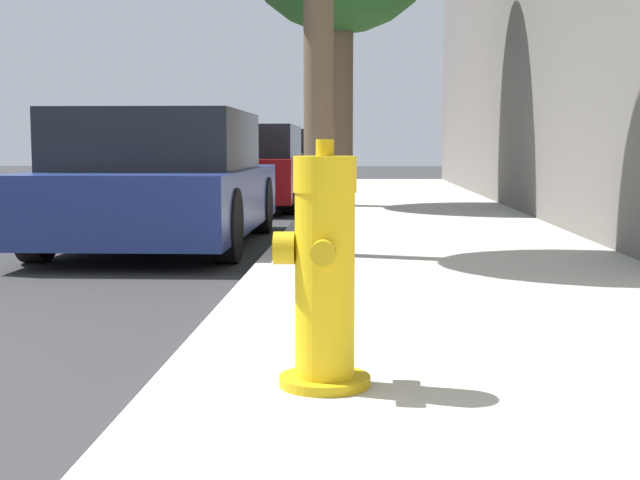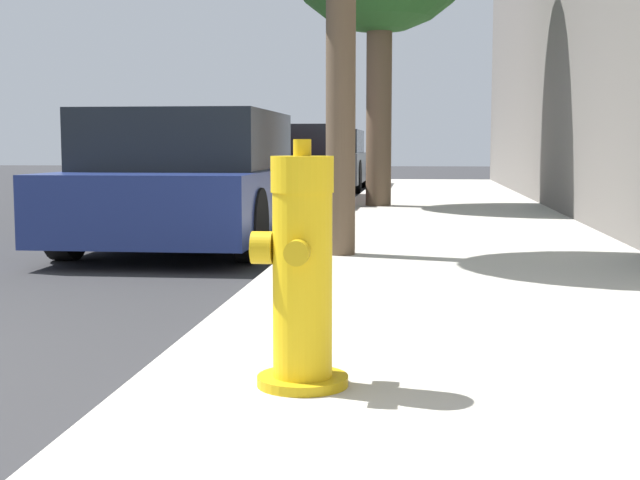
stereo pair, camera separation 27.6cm
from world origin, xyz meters
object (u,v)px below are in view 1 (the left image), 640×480
at_px(parked_car_mid, 247,168).
at_px(parked_car_far, 281,161).
at_px(parked_car_near, 163,182).
at_px(fire_hydrant, 324,275).

distance_m(parked_car_mid, parked_car_far, 5.73).
relative_size(parked_car_near, parked_car_far, 0.93).
xyz_separation_m(fire_hydrant, parked_car_far, (-1.61, 16.34, 0.13)).
bearing_deg(parked_car_near, parked_car_far, 89.21).
distance_m(parked_car_near, parked_car_mid, 5.22).
bearing_deg(parked_car_far, parked_car_near, -90.79).
bearing_deg(parked_car_far, fire_hydrant, -84.36).
height_order(fire_hydrant, parked_car_far, parked_car_far).
relative_size(parked_car_mid, parked_car_far, 0.93).
bearing_deg(parked_car_near, fire_hydrant, -71.87).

